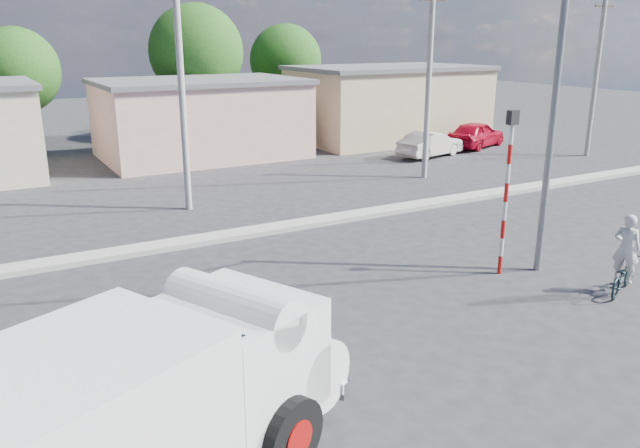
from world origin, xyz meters
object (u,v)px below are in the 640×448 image
car_cream (430,144)px  traffic_pole (507,179)px  cyclist (625,260)px  car_red (476,134)px  streetlight (552,85)px  bicycle (622,276)px  truck (140,409)px

car_cream → traffic_pole: (-9.30, -14.40, 1.93)m
cyclist → car_cream: (7.63, 16.85, -0.20)m
car_cream → car_red: bearing=-89.7°
cyclist → streetlight: bearing=-2.9°
bicycle → traffic_pole: bearing=12.6°
traffic_pole → car_red: bearing=48.9°
streetlight → truck: bearing=-162.0°
car_red → bicycle: bearing=126.2°
bicycle → cyclist: (0.00, 0.00, 0.42)m
cyclist → streetlight: streetlight is taller
bicycle → cyclist: cyclist is taller
car_cream → traffic_pole: size_ratio=0.92×
car_red → traffic_pole: bearing=118.5°
cyclist → truck: bearing=75.6°
truck → bicycle: 12.31m
car_red → traffic_pole: traffic_pole is taller
truck → car_cream: bearing=18.0°
truck → cyclist: (12.16, 1.57, -0.62)m
car_cream → streetlight: 17.45m
streetlight → traffic_pole: bearing=162.3°
truck → car_cream: 27.05m
traffic_pole → streetlight: 2.56m
car_red → traffic_pole: (-13.46, -15.41, 1.84)m
car_red → car_cream: bearing=83.2°
streetlight → car_red: bearing=51.5°
car_cream → car_red: 4.28m
truck → traffic_pole: size_ratio=1.57×
cyclist → streetlight: (-0.73, 2.14, 4.10)m
truck → car_red: size_ratio=1.55×
cyclist → car_cream: 18.49m
truck → traffic_pole: (10.49, 4.02, 1.11)m
truck → bicycle: size_ratio=4.00×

